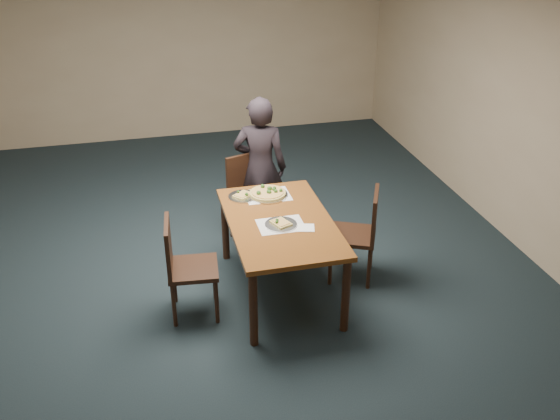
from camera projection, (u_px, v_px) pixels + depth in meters
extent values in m
plane|color=black|center=(232.00, 277.00, 6.03)|extent=(8.00, 8.00, 0.00)
plane|color=tan|center=(180.00, 41.00, 8.82)|extent=(6.00, 0.00, 6.00)
plane|color=tan|center=(533.00, 114.00, 6.02)|extent=(0.00, 8.00, 8.00)
cube|color=#5D3112|center=(280.00, 222.00, 5.49)|extent=(0.90, 1.50, 0.04)
cylinder|color=black|center=(253.00, 309.00, 4.99)|extent=(0.07, 0.07, 0.70)
cylinder|color=black|center=(225.00, 227.00, 6.18)|extent=(0.07, 0.07, 0.70)
cylinder|color=black|center=(346.00, 295.00, 5.16)|extent=(0.07, 0.07, 0.70)
cylinder|color=black|center=(301.00, 219.00, 6.34)|extent=(0.07, 0.07, 0.70)
cube|color=black|center=(254.00, 201.00, 6.47)|extent=(0.53, 0.53, 0.04)
cylinder|color=black|center=(248.00, 233.00, 6.36)|extent=(0.04, 0.04, 0.43)
cylinder|color=black|center=(231.00, 219.00, 6.63)|extent=(0.04, 0.04, 0.43)
cylinder|color=black|center=(278.00, 224.00, 6.53)|extent=(0.04, 0.04, 0.43)
cylinder|color=black|center=(260.00, 210.00, 6.80)|extent=(0.04, 0.04, 0.43)
cube|color=black|center=(244.00, 174.00, 6.50)|extent=(0.41, 0.17, 0.44)
cube|color=black|center=(193.00, 269.00, 5.34)|extent=(0.46, 0.46, 0.04)
cylinder|color=black|center=(217.00, 302.00, 5.31)|extent=(0.04, 0.04, 0.43)
cylinder|color=black|center=(174.00, 305.00, 5.26)|extent=(0.04, 0.04, 0.43)
cylinder|color=black|center=(214.00, 278.00, 5.63)|extent=(0.04, 0.04, 0.43)
cylinder|color=black|center=(174.00, 282.00, 5.58)|extent=(0.04, 0.04, 0.43)
cube|color=black|center=(168.00, 246.00, 5.20)|extent=(0.08, 0.42, 0.44)
cube|color=black|center=(352.00, 235.00, 5.85)|extent=(0.56, 0.56, 0.04)
cylinder|color=black|center=(334.00, 245.00, 6.14)|extent=(0.04, 0.04, 0.43)
cylinder|color=black|center=(371.00, 249.00, 6.08)|extent=(0.04, 0.04, 0.43)
cylinder|color=black|center=(330.00, 265.00, 5.83)|extent=(0.04, 0.04, 0.43)
cylinder|color=black|center=(369.00, 269.00, 5.77)|extent=(0.04, 0.04, 0.43)
cube|color=black|center=(375.00, 214.00, 5.70)|extent=(0.21, 0.40, 0.44)
imported|color=black|center=(260.00, 167.00, 6.48)|extent=(0.64, 0.52, 1.52)
cube|color=white|center=(268.00, 195.00, 5.92)|extent=(0.42, 0.32, 0.00)
cube|color=white|center=(281.00, 225.00, 5.40)|extent=(0.40, 0.30, 0.00)
cylinder|color=silver|center=(268.00, 195.00, 5.91)|extent=(0.38, 0.38, 0.01)
cylinder|color=#B59745|center=(268.00, 193.00, 5.91)|extent=(0.34, 0.34, 0.02)
cylinder|color=#E3D676|center=(268.00, 192.00, 5.90)|extent=(0.31, 0.31, 0.01)
sphere|color=#234716|center=(274.00, 188.00, 5.94)|extent=(0.03, 0.03, 0.03)
sphere|color=#234716|center=(259.00, 193.00, 5.84)|extent=(0.04, 0.04, 0.04)
sphere|color=#234716|center=(263.00, 186.00, 5.97)|extent=(0.04, 0.04, 0.04)
sphere|color=#234716|center=(281.00, 190.00, 5.90)|extent=(0.03, 0.03, 0.03)
sphere|color=#234716|center=(270.00, 188.00, 5.93)|extent=(0.04, 0.04, 0.04)
sphere|color=#234716|center=(276.00, 191.00, 5.88)|extent=(0.04, 0.04, 0.04)
sphere|color=#234716|center=(270.00, 192.00, 5.86)|extent=(0.04, 0.04, 0.04)
sphere|color=#234716|center=(269.00, 192.00, 5.87)|extent=(0.04, 0.04, 0.04)
sphere|color=#234716|center=(274.00, 189.00, 5.92)|extent=(0.03, 0.03, 0.03)
sphere|color=#234716|center=(269.00, 188.00, 5.93)|extent=(0.04, 0.04, 0.04)
cylinder|color=silver|center=(281.00, 224.00, 5.40)|extent=(0.28, 0.28, 0.01)
cube|color=#B59745|center=(281.00, 223.00, 5.39)|extent=(0.19, 0.21, 0.02)
cube|color=#E3D676|center=(281.00, 222.00, 5.39)|extent=(0.15, 0.17, 0.01)
sphere|color=#234716|center=(277.00, 222.00, 5.37)|extent=(0.03, 0.03, 0.03)
sphere|color=#234716|center=(277.00, 220.00, 5.39)|extent=(0.03, 0.03, 0.03)
cylinder|color=silver|center=(243.00, 196.00, 5.89)|extent=(0.28, 0.28, 0.01)
cube|color=#B59745|center=(243.00, 195.00, 5.88)|extent=(0.21, 0.21, 0.02)
cube|color=#E3D676|center=(243.00, 194.00, 5.88)|extent=(0.17, 0.17, 0.01)
sphere|color=#234716|center=(238.00, 192.00, 5.90)|extent=(0.03, 0.03, 0.03)
sphere|color=#234716|center=(247.00, 194.00, 5.85)|extent=(0.03, 0.03, 0.03)
cube|color=white|center=(306.00, 228.00, 5.35)|extent=(0.17, 0.17, 0.01)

